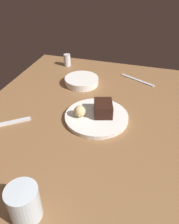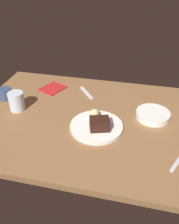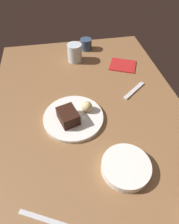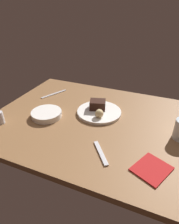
{
  "view_description": "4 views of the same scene",
  "coord_description": "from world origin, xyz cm",
  "px_view_note": "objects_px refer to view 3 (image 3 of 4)",
  "views": [
    {
      "loc": [
        -63.01,
        -24.45,
        56.68
      ],
      "look_at": [
        0.85,
        -5.41,
        8.7
      ],
      "focal_mm": 36.12,
      "sensor_mm": 36.0,
      "label": 1
    },
    {
      "loc": [
        21.64,
        -93.21,
        71.34
      ],
      "look_at": [
        0.71,
        -2.9,
        8.52
      ],
      "focal_mm": 38.21,
      "sensor_mm": 36.0,
      "label": 2
    },
    {
      "loc": [
        57.62,
        -9.86,
        64.53
      ],
      "look_at": [
        6.87,
        -0.64,
        7.99
      ],
      "focal_mm": 31.13,
      "sensor_mm": 36.0,
      "label": 3
    },
    {
      "loc": [
        -27.11,
        82.92,
        60.72
      ],
      "look_at": [
        7.36,
        1.28,
        7.86
      ],
      "focal_mm": 31.61,
      "sensor_mm": 36.0,
      "label": 4
    }
  ],
  "objects_px": {
    "chocolate_cake_slice": "(68,116)",
    "dessert_spoon": "(134,90)",
    "side_bowl": "(126,167)",
    "dessert_plate": "(73,118)",
    "water_glass": "(75,53)",
    "butter_knife": "(50,221)",
    "bread_roll": "(87,107)",
    "coffee_cup": "(86,44)",
    "folded_napkin": "(123,65)"
  },
  "relations": [
    {
      "from": "chocolate_cake_slice",
      "to": "dessert_spoon",
      "type": "height_order",
      "value": "chocolate_cake_slice"
    },
    {
      "from": "dessert_spoon",
      "to": "side_bowl",
      "type": "bearing_deg",
      "value": -151.07
    },
    {
      "from": "dessert_plate",
      "to": "side_bowl",
      "type": "height_order",
      "value": "side_bowl"
    },
    {
      "from": "chocolate_cake_slice",
      "to": "water_glass",
      "type": "xyz_separation_m",
      "value": [
        -0.45,
        0.08,
        0.01
      ]
    },
    {
      "from": "dessert_plate",
      "to": "butter_knife",
      "type": "xyz_separation_m",
      "value": [
        0.37,
        -0.11,
        -0.01
      ]
    },
    {
      "from": "side_bowl",
      "to": "water_glass",
      "type": "bearing_deg",
      "value": -173.2
    },
    {
      "from": "bread_roll",
      "to": "coffee_cup",
      "type": "distance_m",
      "value": 0.53
    },
    {
      "from": "side_bowl",
      "to": "dessert_spoon",
      "type": "xyz_separation_m",
      "value": [
        -0.38,
        0.16,
        -0.01
      ]
    },
    {
      "from": "chocolate_cake_slice",
      "to": "side_bowl",
      "type": "bearing_deg",
      "value": 35.1
    },
    {
      "from": "dessert_plate",
      "to": "water_glass",
      "type": "xyz_separation_m",
      "value": [
        -0.43,
        0.06,
        0.04
      ]
    },
    {
      "from": "water_glass",
      "to": "chocolate_cake_slice",
      "type": "bearing_deg",
      "value": -10.62
    },
    {
      "from": "side_bowl",
      "to": "butter_knife",
      "type": "distance_m",
      "value": 0.28
    },
    {
      "from": "bread_roll",
      "to": "folded_napkin",
      "type": "xyz_separation_m",
      "value": [
        -0.31,
        0.25,
        -0.04
      ]
    },
    {
      "from": "dessert_plate",
      "to": "dessert_spoon",
      "type": "bearing_deg",
      "value": 111.73
    },
    {
      "from": "dessert_plate",
      "to": "dessert_spoon",
      "type": "relative_size",
      "value": 1.65
    },
    {
      "from": "bread_roll",
      "to": "butter_knife",
      "type": "bearing_deg",
      "value": -24.12
    },
    {
      "from": "bread_roll",
      "to": "butter_knife",
      "type": "height_order",
      "value": "bread_roll"
    },
    {
      "from": "coffee_cup",
      "to": "butter_knife",
      "type": "distance_m",
      "value": 0.94
    },
    {
      "from": "chocolate_cake_slice",
      "to": "side_bowl",
      "type": "xyz_separation_m",
      "value": [
        0.24,
        0.17,
        -0.03
      ]
    },
    {
      "from": "dessert_plate",
      "to": "butter_knife",
      "type": "bearing_deg",
      "value": -17.24
    },
    {
      "from": "folded_napkin",
      "to": "butter_knife",
      "type": "bearing_deg",
      "value": -31.39
    },
    {
      "from": "folded_napkin",
      "to": "bread_roll",
      "type": "bearing_deg",
      "value": -39.19
    },
    {
      "from": "dessert_plate",
      "to": "bread_roll",
      "type": "xyz_separation_m",
      "value": [
        -0.02,
        0.06,
        0.03
      ]
    },
    {
      "from": "dessert_spoon",
      "to": "butter_knife",
      "type": "xyz_separation_m",
      "value": [
        0.49,
        -0.42,
        -0.0
      ]
    },
    {
      "from": "side_bowl",
      "to": "folded_napkin",
      "type": "distance_m",
      "value": 0.61
    },
    {
      "from": "dessert_plate",
      "to": "coffee_cup",
      "type": "height_order",
      "value": "coffee_cup"
    },
    {
      "from": "bread_roll",
      "to": "dessert_spoon",
      "type": "bearing_deg",
      "value": 111.98
    },
    {
      "from": "side_bowl",
      "to": "coffee_cup",
      "type": "distance_m",
      "value": 0.79
    },
    {
      "from": "dessert_plate",
      "to": "dessert_spoon",
      "type": "xyz_separation_m",
      "value": [
        -0.12,
        0.31,
        -0.0
      ]
    },
    {
      "from": "water_glass",
      "to": "side_bowl",
      "type": "distance_m",
      "value": 0.69
    },
    {
      "from": "side_bowl",
      "to": "bread_roll",
      "type": "bearing_deg",
      "value": -163.17
    },
    {
      "from": "dessert_plate",
      "to": "water_glass",
      "type": "bearing_deg",
      "value": 171.69
    },
    {
      "from": "chocolate_cake_slice",
      "to": "coffee_cup",
      "type": "relative_size",
      "value": 1.28
    },
    {
      "from": "dessert_plate",
      "to": "dessert_spoon",
      "type": "height_order",
      "value": "dessert_plate"
    },
    {
      "from": "bread_roll",
      "to": "water_glass",
      "type": "relative_size",
      "value": 0.47
    },
    {
      "from": "dessert_plate",
      "to": "water_glass",
      "type": "relative_size",
      "value": 2.56
    },
    {
      "from": "water_glass",
      "to": "side_bowl",
      "type": "bearing_deg",
      "value": 6.8
    },
    {
      "from": "folded_napkin",
      "to": "side_bowl",
      "type": "bearing_deg",
      "value": -16.03
    },
    {
      "from": "chocolate_cake_slice",
      "to": "dessert_spoon",
      "type": "xyz_separation_m",
      "value": [
        -0.14,
        0.33,
        -0.04
      ]
    },
    {
      "from": "side_bowl",
      "to": "dessert_spoon",
      "type": "bearing_deg",
      "value": 156.73
    },
    {
      "from": "chocolate_cake_slice",
      "to": "side_bowl",
      "type": "distance_m",
      "value": 0.29
    },
    {
      "from": "bread_roll",
      "to": "water_glass",
      "type": "height_order",
      "value": "water_glass"
    },
    {
      "from": "dessert_plate",
      "to": "chocolate_cake_slice",
      "type": "relative_size",
      "value": 2.84
    },
    {
      "from": "chocolate_cake_slice",
      "to": "bread_roll",
      "type": "xyz_separation_m",
      "value": [
        -0.04,
        0.08,
        -0.0
      ]
    },
    {
      "from": "side_bowl",
      "to": "butter_knife",
      "type": "bearing_deg",
      "value": -66.27
    },
    {
      "from": "bread_roll",
      "to": "side_bowl",
      "type": "relative_size",
      "value": 0.27
    },
    {
      "from": "butter_knife",
      "to": "folded_napkin",
      "type": "height_order",
      "value": "folded_napkin"
    },
    {
      "from": "water_glass",
      "to": "butter_knife",
      "type": "height_order",
      "value": "water_glass"
    },
    {
      "from": "dessert_plate",
      "to": "butter_knife",
      "type": "height_order",
      "value": "dessert_plate"
    },
    {
      "from": "coffee_cup",
      "to": "water_glass",
      "type": "bearing_deg",
      "value": -36.15
    }
  ]
}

